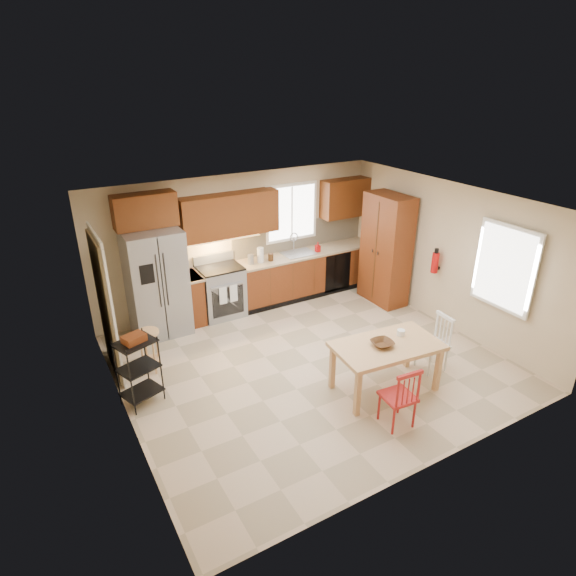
% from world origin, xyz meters
% --- Properties ---
extents(floor, '(5.50, 5.50, 0.00)m').
position_xyz_m(floor, '(0.00, 0.00, 0.00)').
color(floor, tan).
rests_on(floor, ground).
extents(ceiling, '(5.50, 5.00, 0.02)m').
position_xyz_m(ceiling, '(0.00, 0.00, 2.50)').
color(ceiling, silver).
rests_on(ceiling, ground).
extents(wall_back, '(5.50, 0.02, 2.50)m').
position_xyz_m(wall_back, '(0.00, 2.50, 1.25)').
color(wall_back, '#CCB793').
rests_on(wall_back, ground).
extents(wall_front, '(5.50, 0.02, 2.50)m').
position_xyz_m(wall_front, '(0.00, -2.50, 1.25)').
color(wall_front, '#CCB793').
rests_on(wall_front, ground).
extents(wall_left, '(0.02, 5.00, 2.50)m').
position_xyz_m(wall_left, '(-2.75, 0.00, 1.25)').
color(wall_left, '#CCB793').
rests_on(wall_left, ground).
extents(wall_right, '(0.02, 5.00, 2.50)m').
position_xyz_m(wall_right, '(2.75, 0.00, 1.25)').
color(wall_right, '#CCB793').
rests_on(wall_right, ground).
extents(refrigerator, '(0.92, 0.75, 1.82)m').
position_xyz_m(refrigerator, '(-1.70, 2.12, 0.91)').
color(refrigerator, gray).
rests_on(refrigerator, floor).
extents(range_stove, '(0.76, 0.63, 0.92)m').
position_xyz_m(range_stove, '(-0.55, 2.19, 0.46)').
color(range_stove, gray).
rests_on(range_stove, floor).
extents(base_cabinet_narrow, '(0.30, 0.60, 0.90)m').
position_xyz_m(base_cabinet_narrow, '(-1.10, 2.20, 0.45)').
color(base_cabinet_narrow, '#672D13').
rests_on(base_cabinet_narrow, floor).
extents(base_cabinet_run, '(2.92, 0.60, 0.90)m').
position_xyz_m(base_cabinet_run, '(1.29, 2.20, 0.45)').
color(base_cabinet_run, '#672D13').
rests_on(base_cabinet_run, floor).
extents(dishwasher, '(0.60, 0.02, 0.78)m').
position_xyz_m(dishwasher, '(1.85, 1.91, 0.45)').
color(dishwasher, black).
rests_on(dishwasher, floor).
extents(backsplash, '(2.92, 0.03, 0.55)m').
position_xyz_m(backsplash, '(1.29, 2.48, 1.18)').
color(backsplash, beige).
rests_on(backsplash, wall_back).
extents(upper_over_fridge, '(1.00, 0.35, 0.55)m').
position_xyz_m(upper_over_fridge, '(-1.70, 2.33, 2.10)').
color(upper_over_fridge, '#5F2A0F').
rests_on(upper_over_fridge, wall_back).
extents(upper_left_block, '(1.80, 0.35, 0.75)m').
position_xyz_m(upper_left_block, '(-0.25, 2.33, 1.83)').
color(upper_left_block, '#5F2A0F').
rests_on(upper_left_block, wall_back).
extents(upper_right_block, '(1.00, 0.35, 0.75)m').
position_xyz_m(upper_right_block, '(2.25, 2.33, 1.83)').
color(upper_right_block, '#5F2A0F').
rests_on(upper_right_block, wall_back).
extents(window_back, '(1.12, 0.04, 1.12)m').
position_xyz_m(window_back, '(1.10, 2.48, 1.65)').
color(window_back, white).
rests_on(window_back, wall_back).
extents(sink, '(0.62, 0.46, 0.16)m').
position_xyz_m(sink, '(1.10, 2.20, 0.86)').
color(sink, gray).
rests_on(sink, base_cabinet_run).
extents(undercab_glow, '(1.60, 0.30, 0.01)m').
position_xyz_m(undercab_glow, '(-0.55, 2.30, 1.43)').
color(undercab_glow, '#FFBF66').
rests_on(undercab_glow, wall_back).
extents(soap_bottle, '(0.09, 0.09, 0.19)m').
position_xyz_m(soap_bottle, '(1.48, 2.10, 1.00)').
color(soap_bottle, '#A80B0B').
rests_on(soap_bottle, base_cabinet_run).
extents(paper_towel, '(0.12, 0.12, 0.28)m').
position_xyz_m(paper_towel, '(0.25, 2.15, 1.04)').
color(paper_towel, silver).
rests_on(paper_towel, base_cabinet_run).
extents(canister_steel, '(0.11, 0.11, 0.18)m').
position_xyz_m(canister_steel, '(0.05, 2.15, 0.99)').
color(canister_steel, gray).
rests_on(canister_steel, base_cabinet_run).
extents(canister_wood, '(0.10, 0.10, 0.14)m').
position_xyz_m(canister_wood, '(0.45, 2.12, 0.97)').
color(canister_wood, '#492C13').
rests_on(canister_wood, base_cabinet_run).
extents(pantry, '(0.50, 0.95, 2.10)m').
position_xyz_m(pantry, '(2.43, 1.20, 1.05)').
color(pantry, '#672D13').
rests_on(pantry, floor).
extents(fire_extinguisher, '(0.12, 0.12, 0.36)m').
position_xyz_m(fire_extinguisher, '(2.63, 0.15, 1.10)').
color(fire_extinguisher, '#A80B0B').
rests_on(fire_extinguisher, wall_right).
extents(window_right, '(0.04, 1.02, 1.32)m').
position_xyz_m(window_right, '(2.68, -1.15, 1.45)').
color(window_right, white).
rests_on(window_right, wall_right).
extents(doorway, '(0.04, 0.95, 2.10)m').
position_xyz_m(doorway, '(-2.67, 1.30, 1.05)').
color(doorway, '#8C7A59').
rests_on(doorway, wall_left).
extents(dining_table, '(1.54, 0.96, 0.72)m').
position_xyz_m(dining_table, '(0.54, -1.09, 0.36)').
color(dining_table, tan).
rests_on(dining_table, floor).
extents(chair_red, '(0.44, 0.44, 0.86)m').
position_xyz_m(chair_red, '(0.19, -1.74, 0.43)').
color(chair_red, maroon).
rests_on(chair_red, floor).
extents(chair_white, '(0.44, 0.44, 0.86)m').
position_xyz_m(chair_white, '(1.49, -1.04, 0.43)').
color(chair_white, silver).
rests_on(chair_white, floor).
extents(table_bowl, '(0.32, 0.32, 0.07)m').
position_xyz_m(table_bowl, '(0.45, -1.09, 0.72)').
color(table_bowl, '#492C13').
rests_on(table_bowl, dining_table).
extents(table_jar, '(0.11, 0.11, 0.12)m').
position_xyz_m(table_jar, '(0.86, -0.99, 0.75)').
color(table_jar, silver).
rests_on(table_jar, dining_table).
extents(bar_stool, '(0.38, 0.38, 0.67)m').
position_xyz_m(bar_stool, '(-2.18, 1.01, 0.34)').
color(bar_stool, tan).
rests_on(bar_stool, floor).
extents(utility_cart, '(0.59, 0.53, 0.99)m').
position_xyz_m(utility_cart, '(-2.50, 0.32, 0.49)').
color(utility_cart, black).
rests_on(utility_cart, floor).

